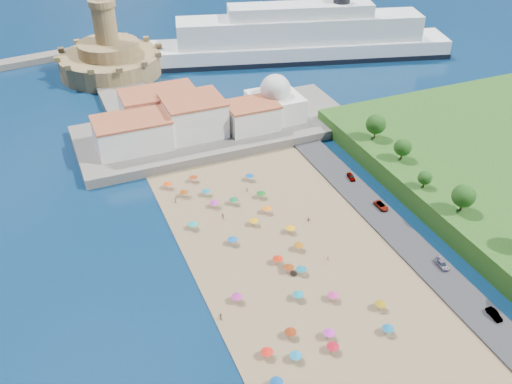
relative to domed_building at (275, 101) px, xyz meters
name	(u,v)px	position (x,y,z in m)	size (l,w,h in m)	color
ground	(282,282)	(-30.00, -71.00, -8.97)	(700.00, 700.00, 0.00)	#071938
terrace	(217,129)	(-20.00, 2.00, -7.47)	(90.00, 36.00, 3.00)	#59544C
jetty	(128,100)	(-42.00, 37.00, -7.77)	(18.00, 70.00, 2.40)	#59544C
waterfront_buildings	(176,118)	(-33.05, 2.64, -1.10)	(57.00, 29.00, 11.00)	silver
domed_building	(275,101)	(0.00, 0.00, 0.00)	(16.00, 16.00, 15.00)	silver
fortress	(110,58)	(-42.00, 67.00, -2.29)	(40.00, 40.00, 32.40)	#A58C52
cruise_ship	(300,39)	(35.24, 53.19, -0.67)	(129.12, 51.83, 28.07)	black
beach_parasols	(304,309)	(-30.27, -82.36, -6.83)	(31.61, 115.99, 2.20)	gray
beachgoers	(277,270)	(-29.94, -67.80, -7.86)	(33.51, 88.24, 1.87)	tan
parked_cars	(420,243)	(6.00, -72.75, -7.63)	(2.28, 70.07, 1.33)	gray
hillside_trees	(484,210)	(19.27, -76.96, 1.36)	(11.99, 103.91, 8.14)	#382314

